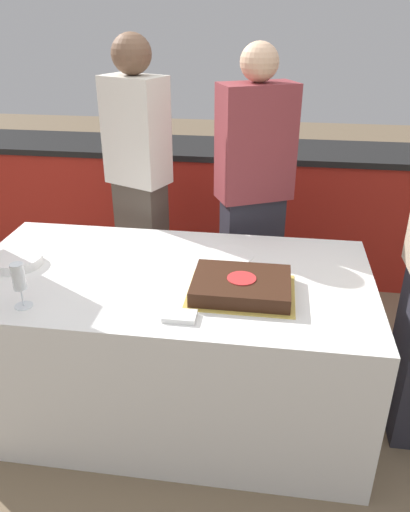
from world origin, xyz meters
TOP-DOWN VIEW (x-y plane):
  - ground_plane at (0.00, 0.00)m, footprint 14.00×14.00m
  - back_counter at (0.00, 1.54)m, footprint 4.40×0.58m
  - dining_table at (0.00, 0.00)m, footprint 1.79×0.94m
  - cake at (0.33, -0.11)m, footprint 0.44×0.34m
  - plate_stack at (-0.70, -0.01)m, footprint 0.23×0.23m
  - wine_glass at (-0.50, -0.34)m, footprint 0.07×0.07m
  - side_plate_near_cake at (0.26, 0.22)m, footprint 0.22×0.22m
  - utensil_pile at (0.12, -0.34)m, footprint 0.13×0.08m
  - person_cutting_cake at (0.33, 0.69)m, footprint 0.43×0.35m
  - person_standing_back at (-0.30, 0.69)m, footprint 0.37×0.31m

SIDE VIEW (x-z plane):
  - ground_plane at x=0.00m, z-range 0.00..0.00m
  - dining_table at x=0.00m, z-range 0.00..0.74m
  - back_counter at x=0.00m, z-range 0.00..0.92m
  - side_plate_near_cake at x=0.26m, z-range 0.74..0.74m
  - utensil_pile at x=0.12m, z-range 0.74..0.76m
  - plate_stack at x=-0.70m, z-range 0.74..0.78m
  - cake at x=0.33m, z-range 0.73..0.80m
  - person_cutting_cake at x=0.33m, z-range 0.03..1.67m
  - wine_glass at x=-0.50m, z-range 0.77..0.95m
  - person_standing_back at x=-0.30m, z-range 0.04..1.73m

